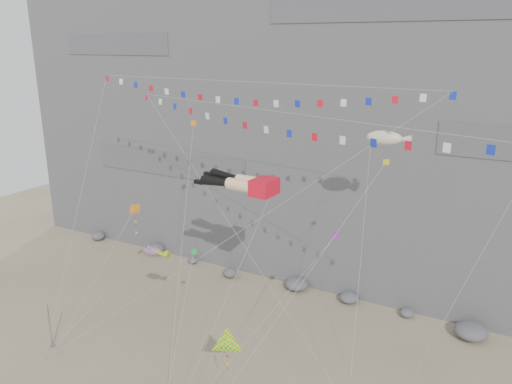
% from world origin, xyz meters
% --- Properties ---
extents(ground, '(120.00, 120.00, 0.00)m').
position_xyz_m(ground, '(0.00, 0.00, 0.00)').
color(ground, gray).
rests_on(ground, ground).
extents(cliff, '(80.00, 28.00, 50.00)m').
position_xyz_m(cliff, '(0.00, 32.00, 25.00)').
color(cliff, slate).
rests_on(cliff, ground).
extents(talus_boulders, '(60.00, 3.00, 1.20)m').
position_xyz_m(talus_boulders, '(0.00, 17.00, 0.60)').
color(talus_boulders, slate).
rests_on(talus_boulders, ground).
extents(anchor_pole_left, '(0.12, 0.12, 4.19)m').
position_xyz_m(anchor_pole_left, '(-14.80, -3.44, 2.09)').
color(anchor_pole_left, gray).
rests_on(anchor_pole_left, ground).
extents(legs_kite, '(7.78, 14.53, 19.63)m').
position_xyz_m(legs_kite, '(-0.38, 6.04, 14.85)').
color(legs_kite, red).
rests_on(legs_kite, ground).
extents(flag_banner_upper, '(32.68, 13.79, 29.31)m').
position_xyz_m(flag_banner_upper, '(-1.05, 7.75, 23.05)').
color(flag_banner_upper, red).
rests_on(flag_banner_upper, ground).
extents(flag_banner_lower, '(33.84, 10.69, 24.20)m').
position_xyz_m(flag_banner_lower, '(3.81, 4.00, 21.33)').
color(flag_banner_lower, red).
rests_on(flag_banner_lower, ground).
extents(harlequin_kite, '(3.86, 9.43, 14.47)m').
position_xyz_m(harlequin_kite, '(-10.77, 3.96, 11.46)').
color(harlequin_kite, red).
rests_on(harlequin_kite, ground).
extents(fish_windsock, '(7.93, 8.57, 12.89)m').
position_xyz_m(fish_windsock, '(-7.76, 2.59, 8.40)').
color(fish_windsock, '#F35F0C').
rests_on(fish_windsock, ground).
extents(delta_kite, '(3.10, 5.04, 7.78)m').
position_xyz_m(delta_kite, '(3.41, -2.89, 5.69)').
color(delta_kite, yellow).
rests_on(delta_kite, ground).
extents(blimp_windsock, '(3.98, 12.53, 22.28)m').
position_xyz_m(blimp_windsock, '(10.03, 10.74, 18.84)').
color(blimp_windsock, beige).
rests_on(blimp_windsock, ground).
extents(small_kite_a, '(6.42, 13.41, 23.90)m').
position_xyz_m(small_kite_a, '(-5.75, 6.62, 18.91)').
color(small_kite_a, orange).
rests_on(small_kite_a, ground).
extents(small_kite_b, '(8.54, 9.23, 17.07)m').
position_xyz_m(small_kite_b, '(8.53, 4.03, 12.38)').
color(small_kite_b, purple).
rests_on(small_kite_b, ground).
extents(small_kite_c, '(2.45, 7.79, 12.59)m').
position_xyz_m(small_kite_c, '(-1.96, 0.84, 10.05)').
color(small_kite_c, green).
rests_on(small_kite_c, ground).
extents(small_kite_d, '(8.95, 14.93, 24.38)m').
position_xyz_m(small_kite_d, '(11.00, 6.25, 17.24)').
color(small_kite_d, yellow).
rests_on(small_kite_d, ground).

